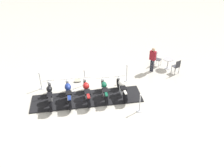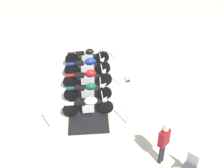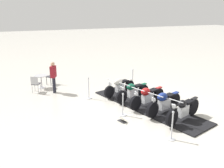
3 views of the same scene
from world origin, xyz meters
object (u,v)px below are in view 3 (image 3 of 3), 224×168
at_px(stanchion_left_front, 133,81).
at_px(cafe_chair_across_table, 35,83).
at_px(motorcycle_maroon, 147,96).
at_px(cafe_chair_near_table, 51,75).
at_px(motorcycle_black, 183,109).
at_px(stanchion_right_rear, 172,129).
at_px(info_placard, 122,120).
at_px(cafe_table, 41,78).
at_px(motorcycle_forest, 132,91).
at_px(bystander_person, 53,75).
at_px(stanchion_right_mid, 123,109).
at_px(motorcycle_cream, 119,86).
at_px(motorcycle_navy, 164,102).
at_px(stanchion_right_front, 89,91).

relative_size(stanchion_left_front, cafe_chair_across_table, 1.15).
relative_size(motorcycle_maroon, cafe_chair_near_table, 2.23).
relative_size(motorcycle_black, cafe_chair_across_table, 2.34).
bearing_deg(stanchion_right_rear, info_placard, 119.81).
relative_size(stanchion_left_front, cafe_table, 1.42).
xyz_separation_m(stanchion_left_front, info_placard, (-2.33, -4.04, -0.28)).
bearing_deg(stanchion_left_front, motorcycle_maroon, -102.18).
bearing_deg(motorcycle_forest, bystander_person, -55.32).
relative_size(motorcycle_maroon, cafe_chair_across_table, 2.35).
distance_m(motorcycle_forest, stanchion_right_mid, 1.82).
distance_m(cafe_table, bystander_person, 1.32).
relative_size(motorcycle_forest, bystander_person, 1.19).
height_order(motorcycle_cream, motorcycle_navy, motorcycle_navy).
bearing_deg(motorcycle_cream, stanchion_right_front, -26.11).
bearing_deg(motorcycle_maroon, motorcycle_black, 87.60).
xyz_separation_m(cafe_chair_near_table, bystander_person, (-0.05, -1.61, 0.46)).
height_order(motorcycle_cream, cafe_table, motorcycle_cream).
relative_size(motorcycle_navy, info_placard, 5.04).
bearing_deg(motorcycle_forest, stanchion_right_front, -47.03).
xyz_separation_m(stanchion_right_front, cafe_chair_near_table, (-1.48, 3.16, 0.16)).
bearing_deg(motorcycle_forest, cafe_table, -60.72).
distance_m(stanchion_right_rear, cafe_table, 8.52).
height_order(stanchion_left_front, cafe_table, stanchion_left_front).
xyz_separation_m(motorcycle_navy, motorcycle_black, (0.33, -0.94, -0.01)).
relative_size(motorcycle_cream, motorcycle_navy, 0.91).
bearing_deg(stanchion_left_front, info_placard, -119.90).
bearing_deg(stanchion_right_rear, motorcycle_black, 41.54).
xyz_separation_m(motorcycle_cream, info_placard, (-1.03, -2.93, -0.48)).
height_order(motorcycle_navy, motorcycle_black, motorcycle_black).
height_order(cafe_chair_across_table, bystander_person, bystander_person).
distance_m(motorcycle_maroon, stanchion_left_front, 3.08).
xyz_separation_m(motorcycle_cream, cafe_chair_near_table, (-3.11, 3.28, 0.02)).
relative_size(motorcycle_navy, cafe_chair_near_table, 2.23).
bearing_deg(cafe_chair_near_table, motorcycle_forest, 89.45).
bearing_deg(stanchion_left_front, motorcycle_black, -89.96).
relative_size(stanchion_left_front, info_placard, 2.48).
relative_size(motorcycle_maroon, cafe_table, 2.89).
bearing_deg(motorcycle_navy, motorcycle_black, 87.19).
relative_size(motorcycle_black, stanchion_right_mid, 2.11).
bearing_deg(motorcycle_cream, stanchion_right_mid, 50.05).
height_order(motorcycle_maroon, stanchion_right_mid, motorcycle_maroon).
relative_size(stanchion_right_front, cafe_chair_near_table, 1.16).
relative_size(motorcycle_cream, cafe_chair_across_table, 2.14).
xyz_separation_m(motorcycle_black, info_placard, (-2.33, 0.84, -0.47)).
bearing_deg(motorcycle_black, cafe_table, -75.28).
bearing_deg(stanchion_right_front, motorcycle_maroon, -41.57).
xyz_separation_m(stanchion_left_front, cafe_chair_across_table, (-5.40, 0.91, 0.20)).
xyz_separation_m(motorcycle_forest, stanchion_right_mid, (-1.11, -1.43, -0.20)).
height_order(motorcycle_maroon, stanchion_left_front, stanchion_left_front).
bearing_deg(motorcycle_cream, motorcycle_maroon, 87.04).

